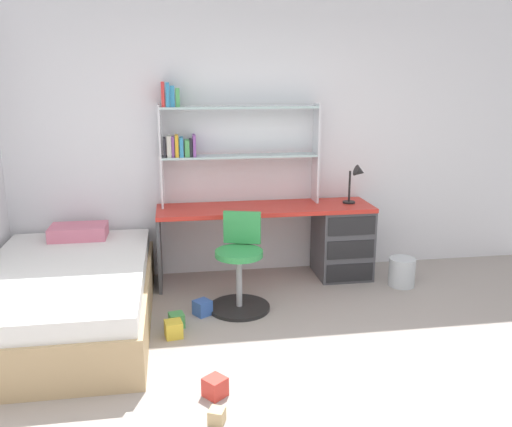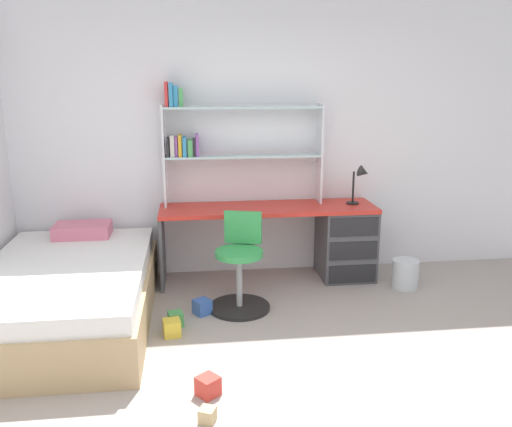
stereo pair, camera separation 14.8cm
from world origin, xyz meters
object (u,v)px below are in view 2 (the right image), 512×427
desk_lamp (361,178)px  toy_block_red_1 (208,386)px  bed_platform (67,294)px  toy_block_blue_0 (202,307)px  bookshelf_hutch (221,136)px  waste_bin (405,274)px  desk (324,237)px  toy_block_yellow_4 (172,328)px  toy_block_natural_2 (207,415)px  toy_block_green_3 (176,319)px  swivel_chair (240,272)px

desk_lamp → toy_block_red_1: bearing=-129.1°
bed_platform → toy_block_blue_0: 1.09m
bookshelf_hutch → waste_bin: size_ratio=5.58×
desk → toy_block_yellow_4: size_ratio=16.11×
toy_block_natural_2 → toy_block_green_3: toy_block_green_3 is taller
bookshelf_hutch → toy_block_blue_0: bearing=-104.5°
bookshelf_hutch → bed_platform: (-1.30, -0.91, -1.13)m
desk → toy_block_yellow_4: desk is taller
bookshelf_hutch → toy_block_natural_2: bookshelf_hutch is taller
desk → toy_block_blue_0: desk is taller
desk_lamp → toy_block_yellow_4: (-1.78, -1.06, -0.92)m
waste_bin → toy_block_green_3: bearing=-165.6°
desk_lamp → toy_block_yellow_4: 2.27m
bookshelf_hutch → toy_block_blue_0: (-0.23, -0.88, -1.32)m
desk_lamp → waste_bin: bearing=-44.2°
bookshelf_hutch → desk_lamp: size_ratio=3.92×
bed_platform → toy_block_red_1: bearing=-47.1°
toy_block_green_3 → swivel_chair: bearing=27.6°
desk → bookshelf_hutch: (-0.98, 0.15, 0.97)m
desk_lamp → waste_bin: (0.36, -0.35, -0.85)m
swivel_chair → toy_block_red_1: bearing=-104.0°
desk → toy_block_blue_0: bearing=-149.1°
desk → waste_bin: bearing=-27.9°
desk → toy_block_red_1: 2.28m
bookshelf_hutch → desk_lamp: bookshelf_hutch is taller
desk_lamp → toy_block_natural_2: size_ratio=4.44×
toy_block_red_1 → toy_block_yellow_4: 0.86m
desk_lamp → toy_block_natural_2: 2.82m
desk → toy_block_natural_2: desk is taller
bookshelf_hutch → toy_block_yellow_4: size_ratio=11.84×
swivel_chair → toy_block_green_3: (-0.54, -0.28, -0.27)m
bookshelf_hutch → waste_bin: (1.68, -0.52, -1.25)m
toy_block_red_1 → desk_lamp: bearing=50.9°
bed_platform → waste_bin: 3.00m
toy_block_green_3 → toy_block_yellow_4: (-0.02, -0.17, 0.01)m
desk → toy_block_green_3: size_ratio=18.17×
bookshelf_hutch → toy_block_natural_2: bearing=-95.7°
desk → swivel_chair: swivel_chair is taller
waste_bin → toy_block_natural_2: size_ratio=3.12×
bed_platform → toy_block_blue_0: size_ratio=16.60×
toy_block_blue_0 → desk: bearing=30.9°
toy_block_blue_0 → toy_block_green_3: size_ratio=1.11×
desk_lamp → swivel_chair: size_ratio=0.47×
bookshelf_hutch → toy_block_red_1: (-0.22, -2.06, -1.32)m
desk → toy_block_red_1: size_ratio=16.72×
toy_block_green_3 → toy_block_red_1: bearing=-77.4°
toy_block_green_3 → waste_bin: bearing=14.4°
toy_block_green_3 → toy_block_blue_0: bearing=41.5°
waste_bin → toy_block_green_3: (-2.12, -0.54, -0.08)m
bookshelf_hutch → toy_block_green_3: bookshelf_hutch is taller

